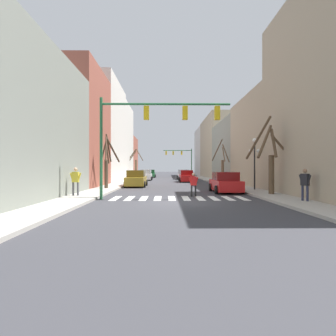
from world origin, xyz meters
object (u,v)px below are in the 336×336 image
Objects in this scene: car_parked_left_near at (186,176)px; street_tree_left_mid at (107,163)px; car_parked_right_far at (183,175)px; street_tree_left_near at (222,166)px; traffic_signal_far at (181,156)px; street_tree_right_far at (135,165)px; pedestrian_on_left_sidewalk at (305,182)px; pedestrian_crossing_street at (194,182)px; car_parked_left_mid at (136,179)px; pedestrian_waiting_at_curb at (76,179)px; street_lamp_right_corner at (255,153)px; car_parked_right_near at (146,175)px; car_parked_right_mid at (150,174)px; street_tree_left_far at (270,159)px; car_at_intersection at (225,183)px; traffic_signal_near at (150,123)px.

street_tree_left_mid reaches higher than car_parked_left_near.
car_parked_right_far is 12.79m from street_tree_left_near.
traffic_signal_far reaches higher than street_tree_right_far.
pedestrian_crossing_street is at bearing 34.13° from pedestrian_on_left_sidewalk.
car_parked_right_far is 0.87× the size of street_tree_left_near.
traffic_signal_far reaches higher than car_parked_right_far.
car_parked_left_mid is 18.32m from car_parked_right_far.
street_lamp_right_corner is at bearing 23.16° from pedestrian_waiting_at_curb.
car_parked_right_near is at bearing 49.47° from car_parked_left_near.
car_parked_right_near is at bearing 83.30° from street_tree_left_mid.
car_parked_right_mid is 2.45× the size of pedestrian_on_left_sidewalk.
pedestrian_crossing_street is at bearing -109.28° from street_tree_left_near.
car_parked_right_far is 0.87× the size of street_tree_left_far.
traffic_signal_far is 17.59m from car_parked_right_near.
street_tree_left_near is at bearing -153.55° from car_parked_right_mid.
car_at_intersection is 12.08m from street_tree_left_near.
traffic_signal_near is 6.09m from pedestrian_waiting_at_curb.
car_parked_right_far reaches higher than car_at_intersection.
traffic_signal_near is at bearing 169.19° from car_parked_left_near.
street_tree_right_far reaches higher than car_parked_left_mid.
pedestrian_on_left_sidewalk is (10.68, -38.70, 0.44)m from car_parked_right_mid.
street_tree_right_far is at bearing 116.78° from street_lamp_right_corner.
street_lamp_right_corner is at bearing -162.76° from car_parked_left_near.
street_lamp_right_corner is 1.02× the size of car_at_intersection.
street_tree_left_far is at bearing -131.63° from car_parked_left_mid.
traffic_signal_near reaches higher than car_parked_right_near.
traffic_signal_near is 18.35m from street_tree_left_near.
car_parked_right_far is 0.97× the size of street_tree_left_mid.
street_tree_left_mid is at bearing 149.55° from car_parked_left_mid.
street_tree_right_far is at bearing 93.21° from pedestrian_waiting_at_curb.
traffic_signal_near is 1.48× the size of street_tree_left_far.
street_lamp_right_corner is at bearing -88.17° from street_tree_left_near.
car_parked_right_near is 2.70× the size of pedestrian_crossing_street.
traffic_signal_far is 43.52m from pedestrian_on_left_sidewalk.
car_parked_left_near is at bearing 107.24° from street_lamp_right_corner.
car_parked_left_mid is 16.88m from pedestrian_on_left_sidewalk.
pedestrian_waiting_at_curb is 0.33× the size of street_tree_left_far.
traffic_signal_near is 25.65m from car_parked_right_near.
car_parked_right_mid is 1.03× the size of car_at_intersection.
car_parked_right_near is at bearing 87.62° from pedestrian_waiting_at_curb.
car_parked_right_mid is 40.15m from pedestrian_on_left_sidewalk.
pedestrian_waiting_at_curb reaches higher than car_parked_left_mid.
street_tree_left_far reaches higher than street_tree_left_mid.
street_tree_right_far is (-8.82, -10.21, -2.10)m from traffic_signal_far.
street_tree_left_near reaches higher than car_parked_right_mid.
street_tree_left_far is (10.29, -9.15, 1.78)m from car_parked_left_mid.
car_parked_left_mid is 0.98× the size of car_parked_right_far.
pedestrian_waiting_at_curb is 0.34× the size of street_tree_left_near.
street_tree_left_mid is at bearing 173.30° from car_parked_right_near.
traffic_signal_near is at bearing 128.40° from car_at_intersection.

